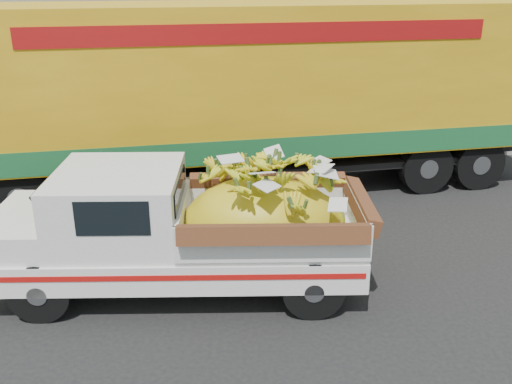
{
  "coord_description": "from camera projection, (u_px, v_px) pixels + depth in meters",
  "views": [
    {
      "loc": [
        -0.31,
        -7.91,
        4.36
      ],
      "look_at": [
        -0.34,
        0.08,
        1.26
      ],
      "focal_mm": 40.0,
      "sensor_mm": 36.0,
      "label": 1
    }
  ],
  "objects": [
    {
      "name": "ground",
      "position": [
        277.0,
        269.0,
        8.95
      ],
      "size": [
        100.0,
        100.0,
        0.0
      ],
      "primitive_type": "plane",
      "color": "black",
      "rests_on": "ground"
    },
    {
      "name": "curb",
      "position": [
        270.0,
        151.0,
        14.59
      ],
      "size": [
        60.0,
        0.25,
        0.15
      ],
      "primitive_type": "cube",
      "color": "gray",
      "rests_on": "ground"
    },
    {
      "name": "sidewalk",
      "position": [
        268.0,
        130.0,
        16.55
      ],
      "size": [
        60.0,
        4.0,
        0.14
      ],
      "primitive_type": "cube",
      "color": "gray",
      "rests_on": "ground"
    },
    {
      "name": "building_left",
      "position": [
        51.0,
        25.0,
        21.19
      ],
      "size": [
        18.0,
        6.0,
        5.0
      ],
      "primitive_type": "cube",
      "color": "gray",
      "rests_on": "ground"
    },
    {
      "name": "pickup_truck",
      "position": [
        206.0,
        227.0,
        8.1
      ],
      "size": [
        5.21,
        2.02,
        1.81
      ],
      "rotation": [
        0.0,
        0.0,
        0.02
      ],
      "color": "black",
      "rests_on": "ground"
    },
    {
      "name": "semi_trailer",
      "position": [
        253.0,
        89.0,
        11.57
      ],
      "size": [
        12.09,
        4.91,
        3.8
      ],
      "rotation": [
        0.0,
        0.0,
        0.21
      ],
      "color": "black",
      "rests_on": "ground"
    }
  ]
}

